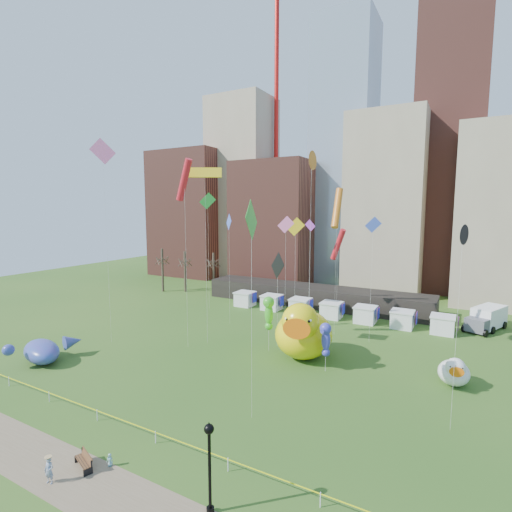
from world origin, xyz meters
The scene contains 33 objects.
ground centered at (0.00, 0.00, 0.00)m, with size 160.00×160.00×0.00m, color #265219.
footpath centered at (0.00, -5.00, 0.01)m, with size 70.00×4.00×0.02m, color brown.
skyline centered at (2.25, 61.06, 21.44)m, with size 101.00×23.00×68.00m.
crane_left centered at (-21.11, 64.00, 46.90)m, with size 23.00×1.00×76.00m.
pavilion centered at (-4.00, 42.00, 1.60)m, with size 38.00×6.00×3.20m, color black.
vendor_tents centered at (1.02, 36.00, 1.11)m, with size 33.24×2.80×2.40m.
bare_trees centered at (-30.17, 40.54, 4.01)m, with size 8.44×6.44×8.50m.
caution_tape centered at (0.00, 0.00, 0.68)m, with size 50.00×0.06×0.90m.
big_duck centered at (3.17, 19.25, 3.02)m, with size 7.65×9.16×6.57m.
small_duck centered at (17.83, 19.95, 1.33)m, with size 3.12×3.93×2.90m.
seahorse_green centered at (-1.08, 19.37, 4.79)m, with size 1.61×1.84×6.41m.
seahorse_purple centered at (6.43, 17.15, 3.61)m, with size 1.23×1.51×5.04m.
whale_inflatable centered at (-20.76, 5.13, 1.20)m, with size 6.65×7.54×2.63m.
park_bench centered at (-2.10, -4.07, 0.51)m, with size 1.89×1.16×0.92m.
lamppost centered at (6.94, -3.20, 3.17)m, with size 0.54×0.54×5.18m.
box_truck centered at (21.10, 40.76, 1.56)m, with size 5.26×7.60×3.05m.
woman centered at (-2.71, -6.00, 0.82)m, with size 0.58×0.38×1.60m, color white.
toddler centered at (-0.83, -3.20, 0.43)m, with size 0.28×0.21×0.81m, color silver.
kite_0 centered at (-10.14, 16.10, 19.44)m, with size 2.91×1.59×21.84m.
kite_1 centered at (-2.69, 27.38, 13.86)m, with size 2.24×0.42×15.32m.
kite_2 centered at (-0.99, 21.47, 9.59)m, with size 2.62×1.93×11.28m.
kite_3 centered at (4.23, 6.10, 15.18)m, with size 0.70×2.91×16.90m.
kite_4 centered at (-8.88, 18.30, 20.30)m, with size 3.63×2.41×20.98m.
kite_5 centered at (8.35, 27.98, 13.92)m, with size 1.81×0.75×15.34m.
kite_6 centered at (3.69, 28.80, 16.31)m, with size 1.05×3.06×18.88m.
kite_7 centered at (-0.36, 30.13, 13.41)m, with size 1.59×0.26×14.82m.
kite_8 centered at (2.77, 32.64, 11.39)m, with size 2.61×1.99×13.61m.
kite_9 centered at (-19.20, 12.67, 22.33)m, with size 2.55×1.65×24.31m.
kite_10 centered at (17.89, 11.70, 14.37)m, with size 0.52×1.42×15.16m.
kite_11 centered at (-18.20, 31.57, 17.11)m, with size 2.10×1.67×18.80m.
kite_12 centered at (-2.88, 31.09, 13.52)m, with size 2.53×0.74×15.06m.
kite_13 centered at (-10.85, 26.36, 14.09)m, with size 1.77×1.51×15.57m.
kite_14 centered at (3.77, 19.41, 21.07)m, with size 0.39×1.96×22.11m.
Camera 1 is at (18.20, -18.50, 16.22)m, focal length 27.00 mm.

